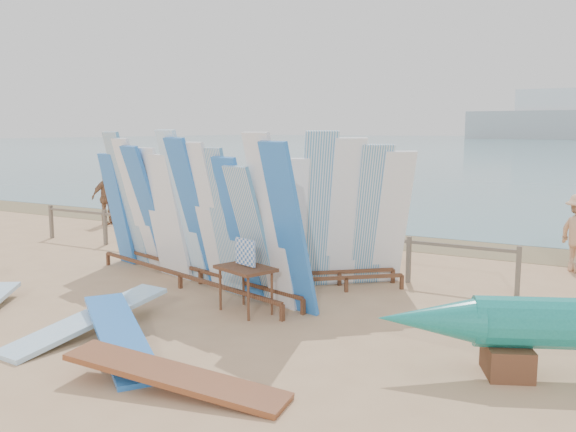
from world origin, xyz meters
The scene contains 22 objects.
ground centered at (0.00, 0.00, 0.00)m, with size 160.00×160.00×0.00m, color tan.
wet_sand_strip centered at (0.00, 7.20, 0.00)m, with size 40.00×2.60×0.01m, color olive.
distant_ship centered at (-12.00, 180.00, 5.31)m, with size 45.00×8.00×14.00m.
fence centered at (0.00, 3.00, 0.63)m, with size 12.08×0.08×0.90m.
main_surfboard_rack centered at (0.49, 0.74, 1.32)m, with size 5.85×2.32×2.94m.
side_surfboard_rack centered at (3.08, 1.95, 1.32)m, with size 2.41×2.17×2.92m.
vendor_table centered at (2.31, -0.16, 0.40)m, with size 1.08×0.91×1.21m.
flat_board_c centered at (3.22, -3.05, 0.00)m, with size 0.56×2.70×0.07m, color brown.
flat_board_d centered at (1.77, -2.41, 0.00)m, with size 0.56×2.70×0.07m, color blue.
flat_board_b centered at (0.83, -2.09, 0.00)m, with size 0.56×2.70×0.07m, color #97CDF2.
beach_chair_left centered at (0.79, 3.70, 0.25)m, with size 0.76×0.77×0.86m.
beach_chair_right centered at (0.45, 3.80, 0.25)m, with size 0.74×0.75×0.85m.
stroller centered at (2.71, 4.03, 0.45)m, with size 0.63×0.86×1.12m.
beachgoer_7 centered at (1.87, 5.22, 0.93)m, with size 0.68×0.37×1.87m, color #8C6042.
beachgoer_4 centered at (1.37, 4.20, 0.81)m, with size 0.95×0.41×1.62m, color #8C6042.
beachgoer_5 centered at (-0.29, 6.93, 0.77)m, with size 1.43×0.46×1.54m, color beige.
beachgoer_extra_1 centered at (-6.46, 5.49, 0.84)m, with size 0.99×0.43×1.69m, color #8C6042.
beachgoer_11 centered at (-5.10, 6.83, 0.77)m, with size 1.43×0.46×1.54m, color beige.
beachgoer_0 centered at (-4.35, 5.34, 0.92)m, with size 0.90×0.43×1.84m, color tan.
beachgoer_8 centered at (2.46, 5.00, 0.83)m, with size 0.81×0.39×1.66m, color beige.
beachgoer_6 centered at (2.50, 3.71, 0.92)m, with size 0.90×0.43×1.84m, color tan.
beachgoer_1 centered at (-4.81, 6.04, 0.84)m, with size 0.61×0.34×1.68m, color #8C6042.
Camera 1 is at (7.52, -8.18, 2.95)m, focal length 38.00 mm.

